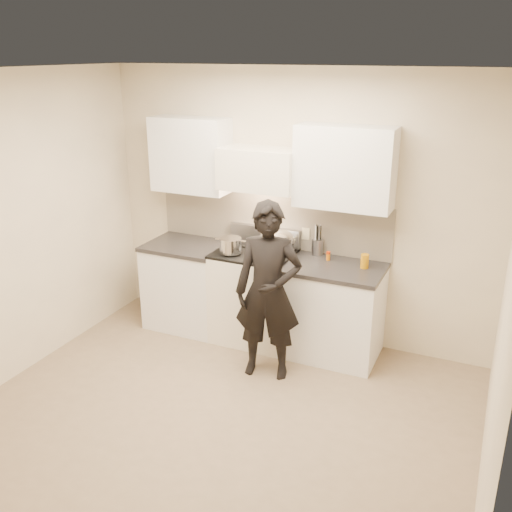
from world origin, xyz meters
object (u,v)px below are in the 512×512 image
at_px(stove, 254,295).
at_px(wok, 279,239).
at_px(person, 268,292).
at_px(utensil_crock, 317,246).
at_px(counter_right, 333,311).

bearing_deg(stove, wok, 35.90).
xyz_separation_m(stove, person, (0.40, -0.59, 0.34)).
xyz_separation_m(utensil_crock, person, (-0.17, -0.83, -0.20)).
height_order(wok, person, person).
relative_size(wok, person, 0.28).
distance_m(stove, wok, 0.63).
relative_size(utensil_crock, person, 0.18).
bearing_deg(wok, utensil_crock, 15.07).
height_order(stove, wok, wok).
height_order(stove, person, person).
xyz_separation_m(wok, person, (0.20, -0.73, -0.24)).
height_order(utensil_crock, person, person).
bearing_deg(person, stove, 112.43).
distance_m(wok, utensil_crock, 0.39).
height_order(counter_right, utensil_crock, utensil_crock).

